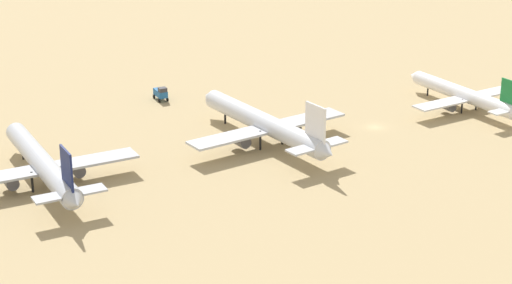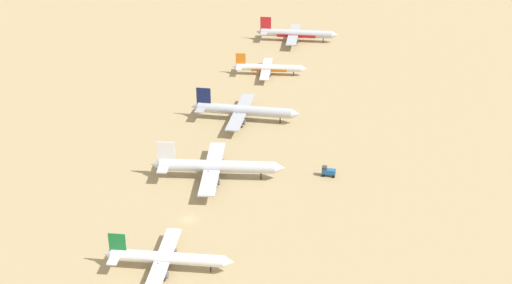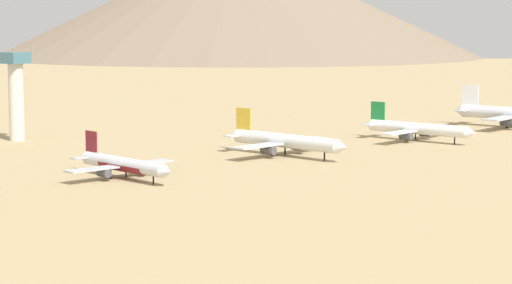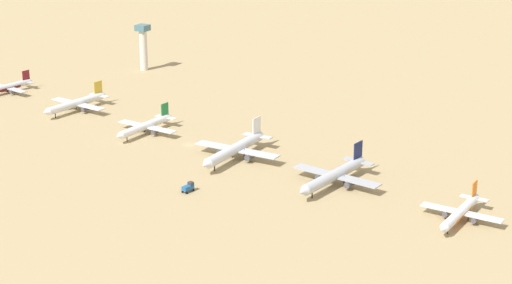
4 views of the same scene
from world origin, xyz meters
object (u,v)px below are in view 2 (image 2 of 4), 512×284
at_px(parked_jet_7, 296,34).
at_px(service_truck, 328,171).
at_px(parked_jet_5, 243,110).
at_px(parked_jet_4, 216,166).
at_px(parked_jet_6, 268,68).
at_px(parked_jet_3, 166,258).

bearing_deg(parked_jet_7, service_truck, -85.44).
distance_m(parked_jet_5, parked_jet_7, 113.33).
bearing_deg(service_truck, parked_jet_7, 94.56).
height_order(parked_jet_4, parked_jet_6, parked_jet_4).
xyz_separation_m(parked_jet_3, parked_jet_4, (9.25, 56.65, 0.98)).
bearing_deg(parked_jet_6, parked_jet_3, -98.66).
relative_size(parked_jet_3, parked_jet_7, 0.85).
distance_m(parked_jet_7, service_truck, 159.80).
bearing_deg(parked_jet_3, parked_jet_6, 81.34).
bearing_deg(parked_jet_7, parked_jet_6, -104.36).
relative_size(parked_jet_3, parked_jet_4, 0.80).
height_order(parked_jet_6, service_truck, parked_jet_6).
height_order(parked_jet_3, parked_jet_7, parked_jet_7).
distance_m(parked_jet_6, service_truck, 107.85).
distance_m(parked_jet_5, service_truck, 60.16).
height_order(parked_jet_4, parked_jet_7, parked_jet_4).
bearing_deg(service_truck, parked_jet_4, -174.93).
bearing_deg(parked_jet_4, parked_jet_5, 82.53).
bearing_deg(parked_jet_4, service_truck, 5.07).
distance_m(parked_jet_4, parked_jet_5, 52.53).
bearing_deg(parked_jet_5, parked_jet_4, -97.47).
distance_m(parked_jet_4, service_truck, 42.85).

